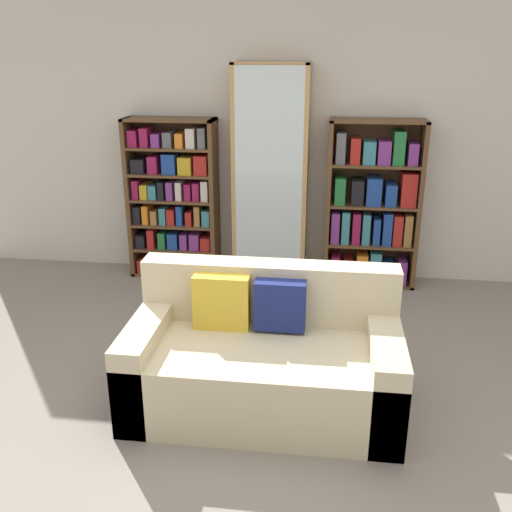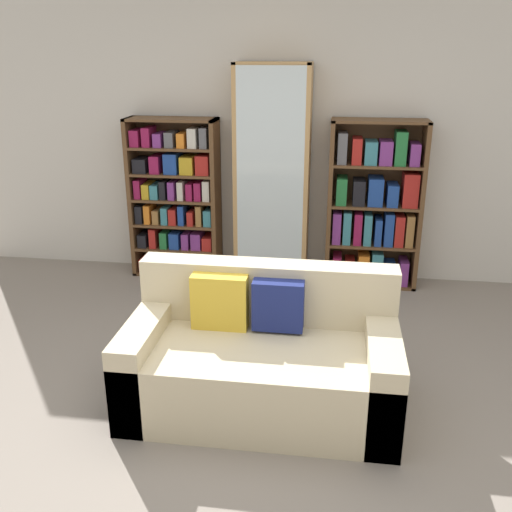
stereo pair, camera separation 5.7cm
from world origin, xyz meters
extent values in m
plane|color=gray|center=(0.00, 0.00, 0.00)|extent=(16.00, 16.00, 0.00)
cube|color=beige|center=(0.00, 2.72, 1.35)|extent=(6.46, 0.06, 2.70)
cube|color=beige|center=(0.12, 0.34, 0.23)|extent=(1.67, 0.88, 0.45)
cube|color=beige|center=(0.12, 0.68, 0.65)|extent=(1.67, 0.20, 0.40)
cube|color=beige|center=(-0.61, 0.34, 0.29)|extent=(0.20, 0.88, 0.57)
cube|color=beige|center=(0.86, 0.34, 0.29)|extent=(0.20, 0.88, 0.57)
cube|color=gold|center=(-0.17, 0.52, 0.63)|extent=(0.36, 0.12, 0.36)
cube|color=navy|center=(0.21, 0.52, 0.63)|extent=(0.32, 0.12, 0.32)
cube|color=brown|center=(-1.43, 2.51, 0.77)|extent=(0.04, 0.32, 1.55)
cube|color=brown|center=(-0.61, 2.51, 0.77)|extent=(0.04, 0.32, 1.55)
cube|color=brown|center=(-1.02, 2.51, 1.53)|extent=(0.86, 0.32, 0.02)
cube|color=brown|center=(-1.02, 2.51, 0.01)|extent=(0.86, 0.32, 0.02)
cube|color=brown|center=(-1.02, 2.67, 0.77)|extent=(0.86, 0.01, 1.55)
cube|color=brown|center=(-1.02, 2.51, 0.27)|extent=(0.78, 0.32, 0.02)
cube|color=brown|center=(-1.02, 2.51, 0.52)|extent=(0.78, 0.32, 0.02)
cube|color=brown|center=(-1.02, 2.51, 0.77)|extent=(0.78, 0.32, 0.02)
cube|color=brown|center=(-1.02, 2.51, 1.02)|extent=(0.78, 0.32, 0.02)
cube|color=brown|center=(-1.02, 2.51, 1.27)|extent=(0.78, 0.32, 0.02)
cube|color=#AD231E|center=(-1.34, 2.50, 0.09)|extent=(0.11, 0.24, 0.13)
cube|color=olive|center=(-1.21, 2.50, 0.10)|extent=(0.09, 0.24, 0.16)
cube|color=teal|center=(-1.08, 2.50, 0.10)|extent=(0.11, 0.24, 0.16)
cube|color=olive|center=(-0.95, 2.50, 0.09)|extent=(0.09, 0.24, 0.13)
cube|color=olive|center=(-0.83, 2.50, 0.10)|extent=(0.09, 0.24, 0.15)
cube|color=#1E4293|center=(-0.70, 2.50, 0.11)|extent=(0.08, 0.24, 0.16)
cube|color=black|center=(-1.35, 2.50, 0.35)|extent=(0.09, 0.24, 0.13)
cube|color=#AD231E|center=(-1.24, 2.50, 0.38)|extent=(0.07, 0.24, 0.20)
cube|color=#237038|center=(-1.13, 2.50, 0.37)|extent=(0.07, 0.24, 0.16)
cube|color=#1E4293|center=(-1.02, 2.50, 0.37)|extent=(0.10, 0.24, 0.16)
cube|color=#7A3384|center=(-0.91, 2.50, 0.37)|extent=(0.07, 0.24, 0.16)
cube|color=#7A3384|center=(-0.80, 2.50, 0.37)|extent=(0.09, 0.24, 0.17)
cube|color=#AD231E|center=(-0.69, 2.50, 0.35)|extent=(0.09, 0.24, 0.13)
cube|color=black|center=(-1.36, 2.50, 0.62)|extent=(0.07, 0.24, 0.17)
cube|color=orange|center=(-1.28, 2.50, 0.63)|extent=(0.06, 0.24, 0.18)
cube|color=olive|center=(-1.19, 2.50, 0.60)|extent=(0.06, 0.24, 0.14)
cube|color=teal|center=(-1.10, 2.50, 0.62)|extent=(0.06, 0.24, 0.17)
cube|color=#AD231E|center=(-1.02, 2.50, 0.61)|extent=(0.07, 0.24, 0.16)
cube|color=#1E4293|center=(-0.94, 2.50, 0.63)|extent=(0.06, 0.24, 0.19)
cube|color=#AD231E|center=(-0.85, 2.50, 0.60)|extent=(0.06, 0.24, 0.14)
cube|color=olive|center=(-0.76, 2.50, 0.63)|extent=(0.05, 0.24, 0.20)
cube|color=teal|center=(-0.68, 2.50, 0.61)|extent=(0.07, 0.24, 0.15)
cube|color=#8E1947|center=(-1.36, 2.50, 0.88)|extent=(0.06, 0.24, 0.18)
cube|color=gold|center=(-1.28, 2.50, 0.86)|extent=(0.07, 0.24, 0.14)
cube|color=teal|center=(-1.19, 2.50, 0.85)|extent=(0.08, 0.24, 0.14)
cube|color=black|center=(-1.11, 2.50, 0.87)|extent=(0.06, 0.24, 0.18)
cube|color=#7A3384|center=(-1.02, 2.50, 0.87)|extent=(0.06, 0.24, 0.18)
cube|color=beige|center=(-0.93, 2.50, 0.87)|extent=(0.06, 0.24, 0.18)
cube|color=#8E1947|center=(-0.85, 2.50, 0.87)|extent=(0.06, 0.24, 0.16)
cube|color=#8E1947|center=(-0.77, 2.50, 0.87)|extent=(0.06, 0.24, 0.17)
cube|color=beige|center=(-0.68, 2.50, 0.88)|extent=(0.07, 0.24, 0.19)
cube|color=black|center=(-1.32, 2.50, 1.10)|extent=(0.13, 0.24, 0.13)
cube|color=#8E1947|center=(-1.17, 2.50, 1.12)|extent=(0.09, 0.24, 0.17)
cube|color=#1E4293|center=(-1.02, 2.50, 1.13)|extent=(0.13, 0.24, 0.19)
cube|color=gold|center=(-0.86, 2.50, 1.12)|extent=(0.13, 0.24, 0.16)
cube|color=#AD231E|center=(-0.71, 2.50, 1.13)|extent=(0.12, 0.24, 0.18)
cube|color=#8E1947|center=(-1.35, 2.50, 1.36)|extent=(0.09, 0.24, 0.15)
cube|color=#8E1947|center=(-1.24, 2.50, 1.37)|extent=(0.08, 0.24, 0.18)
cube|color=#7A3384|center=(-1.13, 2.50, 1.35)|extent=(0.08, 0.24, 0.13)
cube|color=#5B5B60|center=(-1.02, 2.50, 1.36)|extent=(0.08, 0.24, 0.14)
cube|color=orange|center=(-0.91, 2.50, 1.35)|extent=(0.07, 0.24, 0.13)
cube|color=beige|center=(-0.80, 2.50, 1.37)|extent=(0.08, 0.24, 0.18)
cube|color=#5B5B60|center=(-0.69, 2.50, 1.38)|extent=(0.07, 0.24, 0.19)
cube|color=tan|center=(-0.39, 2.49, 1.02)|extent=(0.04, 0.36, 2.05)
cube|color=tan|center=(0.26, 2.49, 1.02)|extent=(0.04, 0.36, 2.05)
cube|color=tan|center=(-0.06, 2.49, 2.03)|extent=(0.69, 0.36, 0.02)
cube|color=tan|center=(-0.06, 2.49, 0.01)|extent=(0.69, 0.36, 0.02)
cube|color=tan|center=(-0.06, 2.67, 1.02)|extent=(0.69, 0.01, 2.05)
cube|color=silver|center=(-0.06, 2.32, 1.02)|extent=(0.61, 0.01, 2.02)
cube|color=tan|center=(-0.06, 2.49, 0.42)|extent=(0.61, 0.32, 0.02)
cube|color=tan|center=(-0.06, 2.49, 0.82)|extent=(0.61, 0.32, 0.02)
cube|color=tan|center=(-0.06, 2.49, 1.22)|extent=(0.61, 0.32, 0.02)
cube|color=tan|center=(-0.06, 2.49, 1.62)|extent=(0.61, 0.32, 0.02)
cylinder|color=silver|center=(-0.30, 2.48, 0.06)|extent=(0.01, 0.01, 0.08)
cone|color=silver|center=(-0.30, 2.48, 0.15)|extent=(0.07, 0.07, 0.10)
cylinder|color=silver|center=(-0.20, 2.49, 0.06)|extent=(0.01, 0.01, 0.08)
cone|color=silver|center=(-0.20, 2.49, 0.15)|extent=(0.07, 0.07, 0.10)
cylinder|color=silver|center=(-0.11, 2.51, 0.06)|extent=(0.01, 0.01, 0.08)
cone|color=silver|center=(-0.11, 2.51, 0.15)|extent=(0.07, 0.07, 0.10)
cylinder|color=silver|center=(-0.01, 2.49, 0.06)|extent=(0.01, 0.01, 0.08)
cone|color=silver|center=(-0.01, 2.49, 0.15)|extent=(0.07, 0.07, 0.10)
cylinder|color=silver|center=(0.08, 2.51, 0.06)|extent=(0.01, 0.01, 0.08)
cone|color=silver|center=(0.08, 2.51, 0.15)|extent=(0.07, 0.07, 0.10)
cylinder|color=silver|center=(0.18, 2.49, 0.06)|extent=(0.01, 0.01, 0.08)
cone|color=silver|center=(0.18, 2.49, 0.15)|extent=(0.07, 0.07, 0.10)
cylinder|color=silver|center=(-0.25, 2.50, 0.47)|extent=(0.01, 0.01, 0.07)
cone|color=silver|center=(-0.25, 2.50, 0.54)|extent=(0.09, 0.09, 0.08)
cylinder|color=silver|center=(-0.06, 2.48, 0.47)|extent=(0.01, 0.01, 0.07)
cone|color=silver|center=(-0.06, 2.48, 0.54)|extent=(0.09, 0.09, 0.08)
cylinder|color=silver|center=(0.13, 2.51, 0.47)|extent=(0.01, 0.01, 0.07)
cone|color=silver|center=(0.13, 2.51, 0.54)|extent=(0.09, 0.09, 0.08)
cylinder|color=silver|center=(-0.29, 2.51, 0.88)|extent=(0.01, 0.01, 0.09)
cone|color=silver|center=(-0.29, 2.51, 0.98)|extent=(0.08, 0.08, 0.11)
cylinder|color=silver|center=(-0.18, 2.49, 0.88)|extent=(0.01, 0.01, 0.09)
cone|color=silver|center=(-0.18, 2.49, 0.98)|extent=(0.08, 0.08, 0.11)
cylinder|color=silver|center=(-0.06, 2.49, 0.88)|extent=(0.01, 0.01, 0.09)
cone|color=silver|center=(-0.06, 2.49, 0.98)|extent=(0.08, 0.08, 0.11)
cylinder|color=silver|center=(0.05, 2.48, 0.88)|extent=(0.01, 0.01, 0.09)
cone|color=silver|center=(0.05, 2.48, 0.98)|extent=(0.08, 0.08, 0.11)
cylinder|color=silver|center=(0.17, 2.50, 0.88)|extent=(0.01, 0.01, 0.09)
cone|color=silver|center=(0.17, 2.50, 0.98)|extent=(0.08, 0.08, 0.11)
cylinder|color=silver|center=(-0.30, 2.49, 1.27)|extent=(0.01, 0.01, 0.06)
cone|color=silver|center=(-0.30, 2.49, 1.34)|extent=(0.07, 0.07, 0.08)
cylinder|color=silver|center=(-0.20, 2.49, 1.27)|extent=(0.01, 0.01, 0.06)
cone|color=silver|center=(-0.20, 2.49, 1.34)|extent=(0.07, 0.07, 0.08)
cylinder|color=silver|center=(-0.11, 2.50, 1.27)|extent=(0.01, 0.01, 0.06)
cone|color=silver|center=(-0.11, 2.50, 1.34)|extent=(0.07, 0.07, 0.08)
cylinder|color=silver|center=(-0.01, 2.49, 1.27)|extent=(0.01, 0.01, 0.06)
cone|color=silver|center=(-0.01, 2.49, 1.34)|extent=(0.07, 0.07, 0.08)
cylinder|color=silver|center=(0.08, 2.48, 1.27)|extent=(0.01, 0.01, 0.06)
cone|color=silver|center=(0.08, 2.48, 1.34)|extent=(0.07, 0.07, 0.08)
cylinder|color=silver|center=(0.18, 2.51, 1.27)|extent=(0.01, 0.01, 0.06)
cone|color=silver|center=(0.18, 2.51, 1.34)|extent=(0.07, 0.07, 0.08)
cylinder|color=silver|center=(-0.30, 2.51, 1.67)|extent=(0.01, 0.01, 0.08)
cone|color=silver|center=(-0.30, 2.51, 1.76)|extent=(0.07, 0.07, 0.10)
cylinder|color=silver|center=(-0.20, 2.49, 1.67)|extent=(0.01, 0.01, 0.08)
cone|color=silver|center=(-0.20, 2.49, 1.76)|extent=(0.07, 0.07, 0.10)
cylinder|color=silver|center=(-0.11, 2.50, 1.67)|extent=(0.01, 0.01, 0.08)
cone|color=silver|center=(-0.11, 2.50, 1.76)|extent=(0.07, 0.07, 0.10)
cylinder|color=silver|center=(-0.01, 2.48, 1.67)|extent=(0.01, 0.01, 0.08)
cone|color=silver|center=(-0.01, 2.48, 1.76)|extent=(0.07, 0.07, 0.10)
cylinder|color=silver|center=(0.08, 2.49, 1.67)|extent=(0.01, 0.01, 0.08)
cone|color=silver|center=(0.08, 2.49, 1.76)|extent=(0.07, 0.07, 0.10)
cylinder|color=silver|center=(0.18, 2.49, 1.67)|extent=(0.01, 0.01, 0.08)
cone|color=silver|center=(0.18, 2.49, 1.76)|extent=(0.07, 0.07, 0.10)
cube|color=brown|center=(0.48, 2.51, 0.78)|extent=(0.04, 0.32, 1.56)
cube|color=brown|center=(1.31, 2.51, 0.78)|extent=(0.04, 0.32, 1.56)
cube|color=brown|center=(0.89, 2.51, 1.55)|extent=(0.86, 0.32, 0.02)
cube|color=brown|center=(0.89, 2.51, 0.01)|extent=(0.86, 0.32, 0.02)
cube|color=brown|center=(0.89, 2.67, 0.78)|extent=(0.86, 0.01, 1.56)
cube|color=brown|center=(0.89, 2.51, 0.40)|extent=(0.78, 0.32, 0.02)
cube|color=brown|center=(0.89, 2.51, 0.78)|extent=(0.78, 0.32, 0.02)
cube|color=brown|center=(0.89, 2.51, 1.16)|extent=(0.78, 0.32, 0.02)
cube|color=#8E1947|center=(0.58, 2.50, 0.15)|extent=(0.08, 0.24, 0.25)
cube|color=#AD231E|center=(0.70, 2.50, 0.13)|extent=(0.09, 0.24, 0.22)
cube|color=orange|center=(0.83, 2.50, 0.17)|extent=(0.10, 0.24, 0.28)
cube|color=teal|center=(0.96, 2.50, 0.18)|extent=(0.10, 0.24, 0.31)
cube|color=#1E4293|center=(1.08, 2.50, 0.13)|extent=(0.10, 0.24, 0.20)
cube|color=#7A3384|center=(1.21, 2.50, 0.14)|extent=(0.08, 0.24, 0.24)
cube|color=#7A3384|center=(0.56, 2.50, 0.56)|extent=(0.08, 0.24, 0.30)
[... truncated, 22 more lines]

